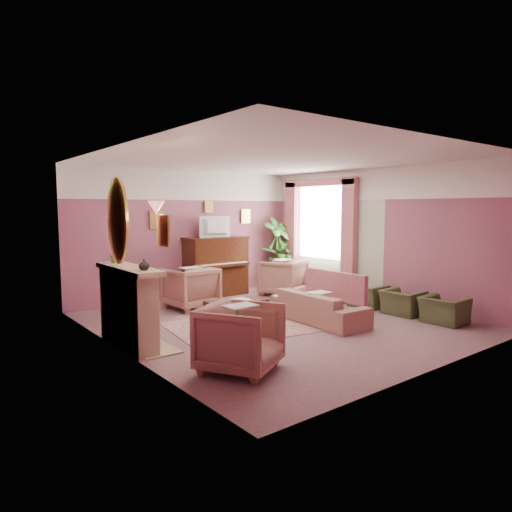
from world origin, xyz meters
TOP-DOWN VIEW (x-y plane):
  - floor at (0.00, 0.00)m, footprint 5.50×6.00m
  - ceiling at (0.00, 0.00)m, footprint 5.50×6.00m
  - wall_back at (0.00, 3.00)m, footprint 5.50×0.02m
  - wall_front at (0.00, -3.00)m, footprint 5.50×0.02m
  - wall_left at (-2.75, 0.00)m, footprint 0.02×6.00m
  - wall_right at (2.75, 0.00)m, footprint 0.02×6.00m
  - picture_rail_band at (0.00, 2.99)m, footprint 5.50×0.01m
  - stripe_panel at (2.73, 1.30)m, footprint 0.01×3.00m
  - fireplace_surround at (-2.59, 0.20)m, footprint 0.30×1.40m
  - fireplace_inset at (-2.49, 0.20)m, footprint 0.18×0.72m
  - fire_ember at (-2.45, 0.20)m, footprint 0.06×0.54m
  - mantel_shelf at (-2.56, 0.20)m, footprint 0.40×1.55m
  - hearth at (-2.39, 0.20)m, footprint 0.55×1.50m
  - mirror_frame at (-2.70, 0.20)m, footprint 0.04×0.72m
  - mirror_glass at (-2.67, 0.20)m, footprint 0.01×0.60m
  - sconce_shade at (-2.62, -0.85)m, footprint 0.20×0.20m
  - piano at (0.50, 2.68)m, footprint 1.40×0.60m
  - piano_keyshelf at (0.50, 2.33)m, footprint 1.30×0.12m
  - piano_keys at (0.50, 2.33)m, footprint 1.20×0.08m
  - piano_top at (0.50, 2.68)m, footprint 1.45×0.65m
  - television at (0.50, 2.63)m, footprint 0.80×0.12m
  - print_back_left at (-0.80, 2.96)m, footprint 0.30×0.03m
  - print_back_right at (1.55, 2.96)m, footprint 0.26×0.03m
  - print_back_mid at (0.50, 2.96)m, footprint 0.22×0.03m
  - print_left_wall at (-2.71, -1.20)m, footprint 0.03×0.28m
  - window_blind at (2.70, 1.55)m, footprint 0.03×1.40m
  - curtain_left at (2.62, 0.63)m, footprint 0.16×0.34m
  - curtain_right at (2.62, 2.47)m, footprint 0.16×0.34m
  - pelmet at (2.62, 1.55)m, footprint 0.16×2.20m
  - mantel_plant at (-2.55, 0.75)m, footprint 0.16×0.16m
  - mantel_vase at (-2.55, -0.30)m, footprint 0.16×0.16m
  - area_rug at (-0.57, 0.07)m, footprint 2.74×2.15m
  - coffee_table at (-0.73, 0.15)m, footprint 1.05×0.61m
  - table_paper at (-0.68, 0.15)m, footprint 0.35×0.28m
  - sofa at (0.57, -0.48)m, footprint 0.61×1.84m
  - sofa_throw at (0.97, -0.48)m, footprint 0.09×1.39m
  - floral_armchair_left at (-0.61, 1.87)m, footprint 0.87×0.87m
  - floral_armchair_right at (1.72, 1.78)m, footprint 0.87×0.87m
  - floral_armchair_front at (-1.90, -1.57)m, footprint 0.87×0.87m
  - olive_chair_a at (2.21, -1.86)m, footprint 0.50×0.71m
  - olive_chair_b at (2.21, -1.04)m, footprint 0.50×0.71m
  - olive_chair_c at (2.21, -0.22)m, footprint 0.50×0.71m
  - olive_chair_d at (2.21, 0.60)m, footprint 0.50×0.71m
  - side_table at (2.35, 2.54)m, footprint 0.52×0.52m
  - side_plant_big at (2.35, 2.54)m, footprint 0.30×0.30m
  - side_plant_small at (2.47, 2.44)m, footprint 0.16×0.16m
  - palm_pot at (2.27, 2.62)m, footprint 0.34×0.34m
  - palm_plant at (2.27, 2.62)m, footprint 0.76×0.76m

SIDE VIEW (x-z plane):
  - floor at x=0.00m, z-range -0.01..0.01m
  - area_rug at x=-0.57m, z-range 0.00..0.01m
  - hearth at x=-2.39m, z-range 0.00..0.02m
  - palm_pot at x=2.27m, z-range 0.00..0.34m
  - fire_ember at x=-2.45m, z-range 0.17..0.27m
  - coffee_table at x=-0.73m, z-range 0.00..0.45m
  - olive_chair_a at x=2.21m, z-range 0.00..0.61m
  - olive_chair_b at x=2.21m, z-range 0.00..0.61m
  - olive_chair_c at x=2.21m, z-range 0.00..0.61m
  - olive_chair_d at x=2.21m, z-range 0.00..0.61m
  - side_table at x=2.35m, z-range 0.00..0.70m
  - sofa at x=0.57m, z-range 0.00..0.74m
  - fireplace_inset at x=-2.49m, z-range 0.06..0.74m
  - floral_armchair_left at x=-0.61m, z-range 0.00..0.91m
  - floral_armchair_right at x=1.72m, z-range 0.00..0.91m
  - floral_armchair_front at x=-1.90m, z-range 0.00..0.91m
  - table_paper at x=-0.68m, z-range 0.45..0.46m
  - fireplace_surround at x=-2.59m, z-range 0.00..1.10m
  - sofa_throw at x=0.97m, z-range 0.35..0.85m
  - piano at x=0.50m, z-range 0.00..1.30m
  - piano_keyshelf at x=0.50m, z-range 0.69..0.75m
  - piano_keys at x=0.50m, z-range 0.75..0.77m
  - side_plant_small at x=2.47m, z-range 0.70..0.98m
  - side_plant_big at x=2.35m, z-range 0.70..1.04m
  - palm_plant at x=2.27m, z-range 0.34..1.78m
  - stripe_panel at x=2.73m, z-range 0.00..2.15m
  - mantel_shelf at x=-2.56m, z-range 1.09..1.16m
  - mantel_vase at x=-2.55m, z-range 1.15..1.31m
  - mantel_plant at x=-2.55m, z-range 1.15..1.43m
  - curtain_left at x=2.62m, z-range 0.00..2.60m
  - curtain_right at x=2.62m, z-range 0.00..2.60m
  - piano_top at x=0.50m, z-range 1.29..1.33m
  - wall_back at x=0.00m, z-range 0.00..2.80m
  - wall_front at x=0.00m, z-range 0.00..2.80m
  - wall_left at x=-2.75m, z-range 0.00..2.80m
  - wall_right at x=2.75m, z-range 0.00..2.80m
  - television at x=0.50m, z-range 1.36..1.84m
  - window_blind at x=2.70m, z-range 0.80..2.60m
  - print_back_left at x=-0.80m, z-range 1.53..1.91m
  - print_left_wall at x=-2.71m, z-range 1.54..1.90m
  - print_back_right at x=1.55m, z-range 1.61..1.95m
  - mirror_frame at x=-2.70m, z-range 1.20..2.40m
  - mirror_glass at x=-2.67m, z-range 1.27..2.33m
  - sconce_shade at x=-2.62m, z-range 1.90..2.06m
  - print_back_mid at x=0.50m, z-range 1.87..2.13m
  - picture_rail_band at x=0.00m, z-range 2.15..2.80m
  - pelmet at x=2.62m, z-range 2.48..2.64m
  - ceiling at x=0.00m, z-range 2.79..2.80m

